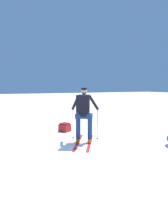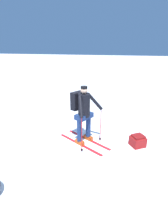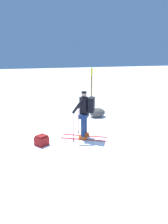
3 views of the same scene
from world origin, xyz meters
name	(u,v)px [view 2 (image 2 of 3)]	position (x,y,z in m)	size (l,w,h in m)	color
ground_plane	(63,143)	(0.00, 0.00, 0.00)	(80.00, 80.00, 0.00)	white
skier	(83,111)	(-0.55, -0.24, 1.02)	(1.70, 1.27, 1.73)	red
dropped_backpack	(138,141)	(-2.16, -0.35, 0.16)	(0.51, 0.50, 0.34)	maroon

